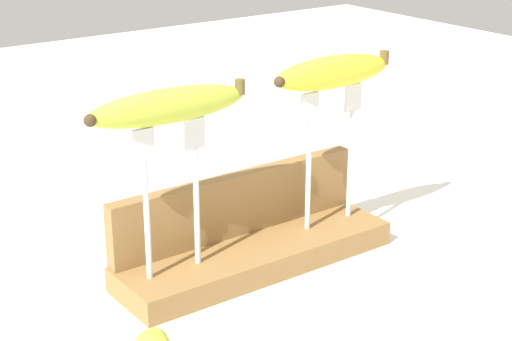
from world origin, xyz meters
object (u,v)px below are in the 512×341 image
at_px(banana_raised_left, 169,106).
at_px(wire_coil, 309,172).
at_px(fork_stand_right, 332,144).
at_px(fork_stand_left, 172,185).
at_px(banana_raised_right, 334,72).
at_px(fork_fallen_near, 392,158).

bearing_deg(banana_raised_left, wire_coil, 29.96).
relative_size(fork_stand_right, wire_coil, 2.55).
relative_size(banana_raised_left, wire_coil, 2.75).
relative_size(fork_stand_left, banana_raised_left, 0.91).
xyz_separation_m(banana_raised_right, fork_fallen_near, (0.31, 0.19, -0.23)).
bearing_deg(fork_stand_right, fork_fallen_near, 31.77).
xyz_separation_m(fork_stand_left, fork_stand_right, (0.24, -0.00, 0.00)).
bearing_deg(fork_stand_left, wire_coil, 29.96).
relative_size(fork_stand_left, fork_fallen_near, 1.07).
bearing_deg(wire_coil, fork_stand_left, -150.04).
relative_size(fork_stand_right, banana_raised_right, 1.02).
xyz_separation_m(banana_raised_left, banana_raised_right, (0.24, -0.00, 0.00)).
xyz_separation_m(banana_raised_left, wire_coil, (0.39, 0.23, -0.23)).
distance_m(fork_stand_left, fork_fallen_near, 0.60).
bearing_deg(fork_fallen_near, banana_raised_left, -160.80).
bearing_deg(fork_stand_left, fork_stand_right, -0.00).
bearing_deg(wire_coil, banana_raised_left, -150.04).
height_order(fork_stand_right, banana_raised_left, banana_raised_left).
relative_size(banana_raised_left, fork_fallen_near, 1.17).
bearing_deg(fork_stand_right, wire_coil, 56.31).
height_order(fork_stand_right, fork_fallen_near, fork_stand_right).
bearing_deg(banana_raised_left, fork_stand_left, -2.49).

